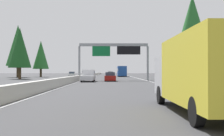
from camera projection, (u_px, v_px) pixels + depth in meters
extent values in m
plane|color=#38383A|center=(87.00, 78.00, 62.69)|extent=(320.00, 320.00, 0.00)
cube|color=#ADAAA3|center=(91.00, 75.00, 82.69)|extent=(180.00, 0.56, 0.90)
cube|color=silver|center=(134.00, 77.00, 72.79)|extent=(160.00, 0.16, 0.01)
cube|color=silver|center=(91.00, 77.00, 72.69)|extent=(160.00, 0.16, 0.01)
cylinder|color=gray|center=(79.00, 63.00, 50.36)|extent=(0.36, 0.36, 6.13)
cylinder|color=gray|center=(148.00, 63.00, 50.46)|extent=(0.36, 0.36, 6.13)
cube|color=gray|center=(114.00, 45.00, 50.45)|extent=(0.50, 12.32, 0.50)
cube|color=#0C602D|center=(101.00, 51.00, 50.26)|extent=(0.12, 3.20, 1.90)
cube|color=black|center=(129.00, 50.00, 50.31)|extent=(0.16, 4.20, 1.50)
cube|color=gold|center=(211.00, 70.00, 9.96)|extent=(6.12, 2.40, 2.50)
cube|color=silver|center=(181.00, 76.00, 14.21)|extent=(2.38, 2.30, 1.90)
cylinder|color=black|center=(161.00, 95.00, 14.02)|extent=(0.90, 0.28, 0.90)
cylinder|color=black|center=(203.00, 95.00, 14.03)|extent=(0.90, 0.28, 0.90)
cylinder|color=black|center=(197.00, 112.00, 8.24)|extent=(0.90, 0.28, 0.90)
cube|color=maroon|center=(110.00, 78.00, 45.89)|extent=(4.40, 1.80, 0.76)
cube|color=#2D3847|center=(110.00, 74.00, 45.68)|extent=(2.46, 1.51, 0.56)
cylinder|color=black|center=(106.00, 79.00, 47.29)|extent=(0.64, 0.22, 0.64)
cylinder|color=black|center=(115.00, 79.00, 47.30)|extent=(0.64, 0.22, 0.64)
cylinder|color=black|center=(105.00, 79.00, 44.47)|extent=(0.64, 0.22, 0.64)
cylinder|color=black|center=(115.00, 79.00, 44.49)|extent=(0.64, 0.22, 0.64)
cube|color=silver|center=(88.00, 78.00, 43.80)|extent=(5.60, 2.00, 0.70)
cube|color=silver|center=(89.00, 73.00, 44.82)|extent=(2.24, 1.84, 0.90)
cube|color=#2D3847|center=(89.00, 72.00, 44.82)|extent=(2.02, 1.92, 0.41)
cylinder|color=black|center=(84.00, 79.00, 45.64)|extent=(0.80, 0.28, 0.80)
cylinder|color=black|center=(94.00, 79.00, 45.65)|extent=(0.80, 0.28, 0.80)
cylinder|color=black|center=(81.00, 79.00, 41.94)|extent=(0.80, 0.28, 0.80)
cylinder|color=black|center=(93.00, 79.00, 41.96)|extent=(0.80, 0.28, 0.80)
cube|color=#2D6B38|center=(111.00, 75.00, 79.88)|extent=(4.40, 1.80, 0.76)
cube|color=#2D3847|center=(111.00, 73.00, 79.67)|extent=(2.46, 1.51, 0.56)
cylinder|color=black|center=(108.00, 76.00, 81.28)|extent=(0.64, 0.22, 0.64)
cylinder|color=black|center=(113.00, 76.00, 81.29)|extent=(0.64, 0.22, 0.64)
cylinder|color=black|center=(108.00, 76.00, 78.46)|extent=(0.64, 0.22, 0.64)
cylinder|color=black|center=(114.00, 76.00, 78.47)|extent=(0.64, 0.22, 0.64)
cube|color=#1E4793|center=(122.00, 71.00, 85.64)|extent=(11.50, 2.50, 2.90)
cube|color=#2D3847|center=(122.00, 70.00, 85.64)|extent=(11.04, 2.55, 0.84)
cylinder|color=black|center=(118.00, 75.00, 89.64)|extent=(1.00, 0.30, 1.00)
cylinder|color=black|center=(125.00, 75.00, 89.66)|extent=(1.00, 0.30, 1.00)
cylinder|color=black|center=(119.00, 75.00, 81.59)|extent=(1.00, 0.30, 1.00)
cylinder|color=black|center=(126.00, 75.00, 81.61)|extent=(1.00, 0.30, 1.00)
cube|color=white|center=(110.00, 73.00, 128.92)|extent=(5.00, 1.95, 1.44)
cube|color=#2D3847|center=(110.00, 72.00, 126.62)|extent=(0.08, 1.48, 0.56)
cylinder|color=black|center=(108.00, 74.00, 130.60)|extent=(0.70, 0.24, 0.70)
cylinder|color=black|center=(112.00, 74.00, 130.62)|extent=(0.70, 0.24, 0.70)
cylinder|color=black|center=(108.00, 74.00, 127.20)|extent=(0.70, 0.24, 0.70)
cylinder|color=black|center=(112.00, 74.00, 127.22)|extent=(0.70, 0.24, 0.70)
cube|color=white|center=(72.00, 75.00, 85.23)|extent=(4.40, 1.80, 0.76)
cube|color=#2D3847|center=(72.00, 73.00, 85.02)|extent=(2.46, 1.51, 0.56)
cylinder|color=black|center=(70.00, 75.00, 86.63)|extent=(0.64, 0.22, 0.64)
cylinder|color=black|center=(75.00, 75.00, 86.65)|extent=(0.64, 0.22, 0.64)
cylinder|color=black|center=(69.00, 76.00, 83.82)|extent=(0.64, 0.22, 0.64)
cylinder|color=black|center=(74.00, 76.00, 83.83)|extent=(0.64, 0.22, 0.64)
cylinder|color=#4C3823|center=(192.00, 71.00, 47.90)|extent=(0.71, 0.71, 3.24)
cone|color=#236028|center=(192.00, 28.00, 47.98)|extent=(6.49, 6.49, 11.50)
cylinder|color=#4C3823|center=(172.00, 74.00, 63.09)|extent=(0.57, 0.57, 1.95)
cone|color=#236028|center=(172.00, 54.00, 63.14)|extent=(3.89, 3.89, 6.90)
cylinder|color=#4C3823|center=(20.00, 73.00, 58.25)|extent=(0.62, 0.62, 2.36)
cone|color=#194C1E|center=(20.00, 48.00, 58.31)|extent=(4.72, 4.72, 8.37)
cylinder|color=#4C3823|center=(18.00, 72.00, 74.05)|extent=(0.69, 0.69, 3.05)
cone|color=#236028|center=(18.00, 45.00, 74.13)|extent=(6.10, 6.10, 10.82)
cylinder|color=#4C3823|center=(41.00, 73.00, 80.10)|extent=(0.61, 0.61, 2.28)
cone|color=#236028|center=(41.00, 55.00, 80.16)|extent=(4.56, 4.56, 8.09)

